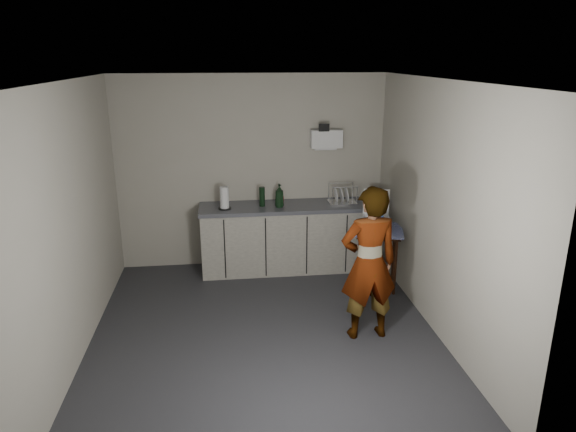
{
  "coord_description": "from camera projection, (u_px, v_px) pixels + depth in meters",
  "views": [
    {
      "loc": [
        -0.35,
        -4.81,
        2.82
      ],
      "look_at": [
        0.3,
        0.45,
        1.15
      ],
      "focal_mm": 32.0,
      "sensor_mm": 36.0,
      "label": 1
    }
  ],
  "objects": [
    {
      "name": "ground",
      "position": [
        265.0,
        333.0,
        5.44
      ],
      "size": [
        4.0,
        4.0,
        0.0
      ],
      "primitive_type": "plane",
      "color": "#27272C",
      "rests_on": "ground"
    },
    {
      "name": "wall_back",
      "position": [
        252.0,
        172.0,
        6.93
      ],
      "size": [
        3.6,
        0.02,
        2.6
      ],
      "primitive_type": "cube",
      "color": "#B9B3A1",
      "rests_on": "ground"
    },
    {
      "name": "wall_right",
      "position": [
        437.0,
        210.0,
        5.26
      ],
      "size": [
        0.02,
        4.0,
        2.6
      ],
      "primitive_type": "cube",
      "color": "#B9B3A1",
      "rests_on": "ground"
    },
    {
      "name": "wall_left",
      "position": [
        74.0,
        223.0,
        4.84
      ],
      "size": [
        0.02,
        4.0,
        2.6
      ],
      "primitive_type": "cube",
      "color": "#B9B3A1",
      "rests_on": "ground"
    },
    {
      "name": "ceiling",
      "position": [
        261.0,
        81.0,
        4.66
      ],
      "size": [
        3.6,
        4.0,
        0.01
      ],
      "primitive_type": "cube",
      "color": "silver",
      "rests_on": "wall_back"
    },
    {
      "name": "kitchen_counter",
      "position": [
        284.0,
        239.0,
        6.97
      ],
      "size": [
        2.24,
        0.62,
        0.91
      ],
      "color": "black",
      "rests_on": "ground"
    },
    {
      "name": "wall_shelf",
      "position": [
        326.0,
        139.0,
        6.85
      ],
      "size": [
        0.42,
        0.18,
        0.37
      ],
      "color": "white",
      "rests_on": "ground"
    },
    {
      "name": "side_table",
      "position": [
        378.0,
        236.0,
        6.37
      ],
      "size": [
        0.73,
        0.73,
        0.77
      ],
      "rotation": [
        0.0,
        0.0,
        -0.28
      ],
      "color": "#38190C",
      "rests_on": "ground"
    },
    {
      "name": "standing_man",
      "position": [
        369.0,
        264.0,
        5.17
      ],
      "size": [
        0.62,
        0.43,
        1.62
      ],
      "primitive_type": "imported",
      "rotation": [
        0.0,
        0.0,
        3.21
      ],
      "color": "#B2A593",
      "rests_on": "ground"
    },
    {
      "name": "soap_bottle",
      "position": [
        279.0,
        196.0,
        6.69
      ],
      "size": [
        0.15,
        0.15,
        0.31
      ],
      "primitive_type": "imported",
      "rotation": [
        0.0,
        0.0,
        0.25
      ],
      "color": "black",
      "rests_on": "kitchen_counter"
    },
    {
      "name": "soda_can",
      "position": [
        281.0,
        201.0,
        6.79
      ],
      "size": [
        0.07,
        0.07,
        0.12
      ],
      "primitive_type": "cylinder",
      "color": "red",
      "rests_on": "kitchen_counter"
    },
    {
      "name": "dark_bottle",
      "position": [
        262.0,
        197.0,
        6.74
      ],
      "size": [
        0.08,
        0.08,
        0.26
      ],
      "primitive_type": "cylinder",
      "color": "black",
      "rests_on": "kitchen_counter"
    },
    {
      "name": "paper_towel",
      "position": [
        224.0,
        198.0,
        6.61
      ],
      "size": [
        0.17,
        0.17,
        0.3
      ],
      "color": "black",
      "rests_on": "kitchen_counter"
    },
    {
      "name": "dish_rack",
      "position": [
        342.0,
        199.0,
        6.9
      ],
      "size": [
        0.37,
        0.28,
        0.26
      ],
      "color": "silver",
      "rests_on": "kitchen_counter"
    },
    {
      "name": "bakery_box",
      "position": [
        376.0,
        220.0,
        6.35
      ],
      "size": [
        0.39,
        0.4,
        0.46
      ],
      "rotation": [
        0.0,
        0.0,
        -0.23
      ],
      "color": "white",
      "rests_on": "side_table"
    }
  ]
}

